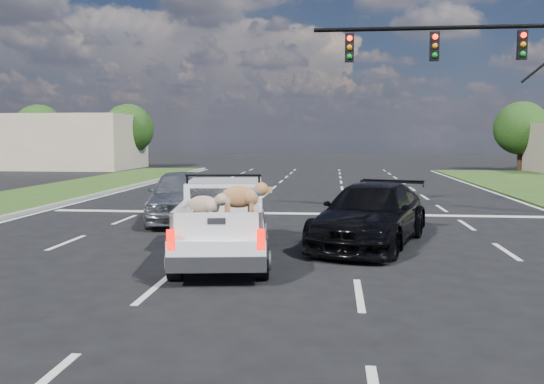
{
  "coord_description": "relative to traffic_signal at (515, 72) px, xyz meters",
  "views": [
    {
      "loc": [
        1.31,
        -9.42,
        2.61
      ],
      "look_at": [
        0.08,
        2.0,
        1.51
      ],
      "focal_mm": 38.0,
      "sensor_mm": 36.0,
      "label": 1
    }
  ],
  "objects": [
    {
      "name": "silver_sedan",
      "position": [
        -10.57,
        -2.58,
        -3.92
      ],
      "size": [
        2.74,
        5.0,
        1.61
      ],
      "primitive_type": "imported",
      "rotation": [
        0.0,
        0.0,
        0.19
      ],
      "color": "#AEB1B5",
      "rests_on": "ground"
    },
    {
      "name": "traffic_signal",
      "position": [
        0.0,
        0.0,
        0.0
      ],
      "size": [
        9.11,
        0.31,
        7.0
      ],
      "color": "black",
      "rests_on": "ground"
    },
    {
      "name": "black_coupe",
      "position": [
        -4.98,
        -5.96,
        -3.99
      ],
      "size": [
        3.5,
        5.45,
        1.47
      ],
      "primitive_type": "imported",
      "rotation": [
        0.0,
        0.0,
        -0.31
      ],
      "color": "black",
      "rests_on": "ground"
    },
    {
      "name": "road_markings",
      "position": [
        -7.2,
        -3.94,
        -4.72
      ],
      "size": [
        17.75,
        60.0,
        0.01
      ],
      "color": "silver",
      "rests_on": "ground"
    },
    {
      "name": "tree_far_b",
      "position": [
        -31.2,
        27.5,
        -1.44
      ],
      "size": [
        4.2,
        4.2,
        5.4
      ],
      "color": "#332114",
      "rests_on": "ground"
    },
    {
      "name": "pickup_truck",
      "position": [
        -8.23,
        -7.83,
        -3.88
      ],
      "size": [
        2.39,
        5.03,
        1.81
      ],
      "rotation": [
        0.0,
        0.0,
        0.14
      ],
      "color": "black",
      "rests_on": "ground"
    },
    {
      "name": "building_left",
      "position": [
        -27.2,
        25.5,
        -2.53
      ],
      "size": [
        10.0,
        8.0,
        4.4
      ],
      "primitive_type": "cube",
      "color": "#C6B597",
      "rests_on": "ground"
    },
    {
      "name": "tree_far_d",
      "position": [
        8.8,
        27.5,
        -1.44
      ],
      "size": [
        4.2,
        4.2,
        5.4
      ],
      "color": "#332114",
      "rests_on": "ground"
    },
    {
      "name": "ground",
      "position": [
        -7.2,
        -10.5,
        -4.73
      ],
      "size": [
        160.0,
        160.0,
        0.0
      ],
      "primitive_type": "plane",
      "color": "black",
      "rests_on": "ground"
    },
    {
      "name": "tree_far_c",
      "position": [
        -23.2,
        27.5,
        -1.44
      ],
      "size": [
        4.2,
        4.2,
        5.4
      ],
      "color": "#332114",
      "rests_on": "ground"
    }
  ]
}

